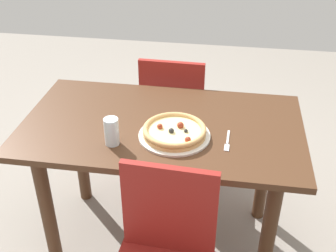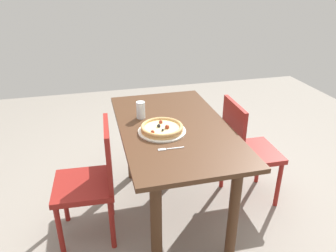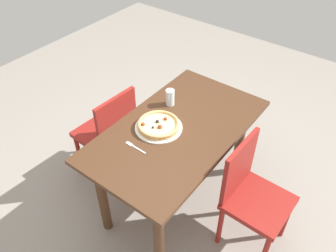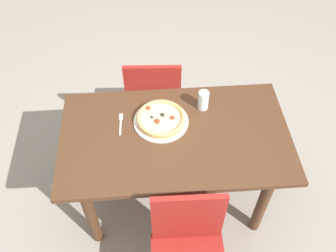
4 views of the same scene
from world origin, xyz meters
The scene contains 7 objects.
ground_plane centered at (0.00, 0.00, 0.00)m, with size 6.00×6.00×0.00m, color gray.
dining_table centered at (0.00, 0.00, 0.62)m, with size 1.34×0.76×0.75m.
chair_far centered at (-0.10, 0.59, 0.47)m, with size 0.42×0.42×0.86m.
plate centered at (-0.08, 0.10, 0.76)m, with size 0.33×0.33×0.01m, color silver.
pizza centered at (-0.08, 0.10, 0.78)m, with size 0.29×0.29×0.05m.
fork centered at (-0.32, 0.12, 0.76)m, with size 0.02×0.17×0.00m.
drinking_glass centered at (0.19, 0.20, 0.82)m, with size 0.06×0.06×0.13m, color silver.
Camera 4 is at (-0.14, -1.35, 2.44)m, focal length 39.92 mm.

